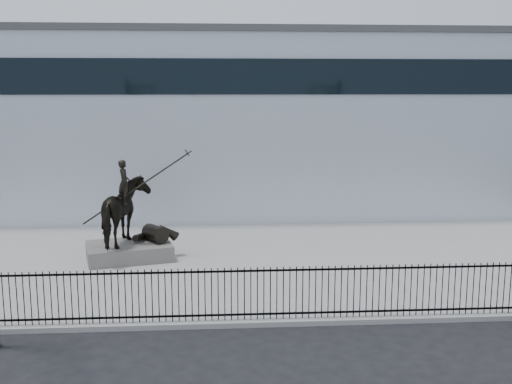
{
  "coord_description": "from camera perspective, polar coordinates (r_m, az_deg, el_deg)",
  "views": [
    {
      "loc": [
        -1.3,
        -14.48,
        6.48
      ],
      "look_at": [
        0.08,
        6.0,
        2.92
      ],
      "focal_mm": 42.0,
      "sensor_mm": 36.0,
      "label": 1
    }
  ],
  "objects": [
    {
      "name": "statue_plinth",
      "position": [
        23.1,
        -11.99,
        -5.53
      ],
      "size": [
        3.5,
        2.81,
        0.58
      ],
      "primitive_type": "cube",
      "rotation": [
        0.0,
        0.0,
        0.25
      ],
      "color": "#5E5C56",
      "rests_on": "plaza"
    },
    {
      "name": "building",
      "position": [
        34.56,
        -1.72,
        6.56
      ],
      "size": [
        44.0,
        14.0,
        9.0
      ],
      "primitive_type": "cube",
      "color": "silver",
      "rests_on": "ground"
    },
    {
      "name": "picket_fence",
      "position": [
        16.74,
        0.82,
        -9.61
      ],
      "size": [
        22.1,
        0.1,
        1.5
      ],
      "color": "black",
      "rests_on": "plaza"
    },
    {
      "name": "plaza",
      "position": [
        22.45,
        -0.39,
        -6.72
      ],
      "size": [
        30.0,
        12.0,
        0.15
      ],
      "primitive_type": "cube",
      "color": "gray",
      "rests_on": "ground"
    },
    {
      "name": "ground",
      "position": [
        15.92,
        1.2,
        -14.17
      ],
      "size": [
        120.0,
        120.0,
        0.0
      ],
      "primitive_type": "plane",
      "color": "black",
      "rests_on": "ground"
    },
    {
      "name": "equestrian_statue",
      "position": [
        22.77,
        -11.98,
        -1.9
      ],
      "size": [
        3.82,
        2.87,
        3.33
      ],
      "rotation": [
        0.0,
        0.0,
        0.25
      ],
      "color": "black",
      "rests_on": "statue_plinth"
    }
  ]
}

